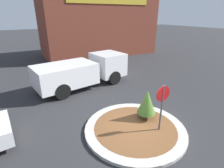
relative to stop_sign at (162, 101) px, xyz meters
name	(u,v)px	position (x,y,z in m)	size (l,w,h in m)	color
ground_plane	(135,130)	(-0.78, 0.60, -1.43)	(120.00, 120.00, 0.00)	#2D2D30
traffic_island	(135,128)	(-0.78, 0.60, -1.36)	(4.20, 4.20, 0.14)	#BCB7AD
stop_sign	(162,101)	(0.00, 0.00, 0.00)	(0.64, 0.07, 2.09)	#4C4C51
island_shrub	(147,102)	(0.08, 0.95, -0.48)	(0.82, 0.82, 1.37)	brown
utility_truck	(83,71)	(-0.92, 6.26, -0.35)	(6.35, 3.06, 1.98)	white
storefront_building	(98,25)	(4.56, 15.49, 1.94)	(12.81, 6.07, 6.75)	brown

